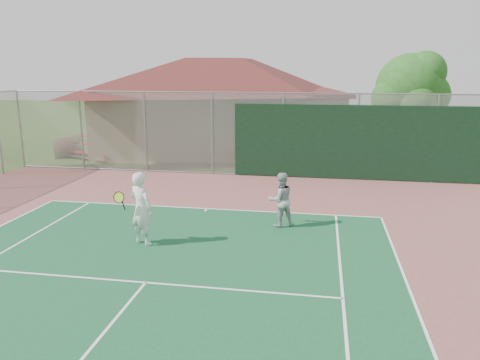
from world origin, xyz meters
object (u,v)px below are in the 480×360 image
object	(u,v)px
player_white_front	(141,209)
tree	(411,90)
bleachers	(91,147)
player_grey_back	(281,200)
clubhouse	(221,95)

from	to	relation	value
player_white_front	tree	bearing A→B (deg)	-99.09
bleachers	player_white_front	size ratio (longest dim) A/B	1.76
player_grey_back	clubhouse	bearing A→B (deg)	-100.11
bleachers	tree	size ratio (longest dim) A/B	0.64
bleachers	player_grey_back	xyz separation A→B (m)	(10.49, -9.08, 0.23)
clubhouse	player_grey_back	bearing A→B (deg)	-79.45
bleachers	player_grey_back	distance (m)	13.88
clubhouse	player_grey_back	world-z (taller)	clubhouse
clubhouse	tree	xyz separation A→B (m)	(9.76, -1.94, 0.45)
player_white_front	bleachers	bearing A→B (deg)	-33.09
tree	player_grey_back	bearing A→B (deg)	-115.46
tree	player_white_front	bearing A→B (deg)	-123.46
clubhouse	player_white_front	bearing A→B (deg)	-94.35
player_grey_back	bleachers	bearing A→B (deg)	-70.07
clubhouse	player_grey_back	distance (m)	13.93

